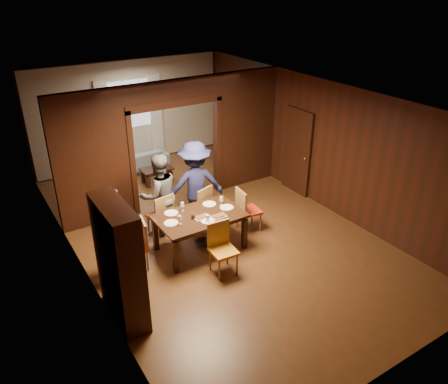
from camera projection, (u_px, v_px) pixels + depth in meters
floor at (213, 229)px, 9.37m from camera, size 9.00×9.00×0.00m
ceiling at (211, 95)px, 8.08m from camera, size 5.50×9.00×0.02m
room_walls at (170, 138)px, 10.13m from camera, size 5.52×9.01×2.90m
person_purple at (112, 235)px, 7.53m from camera, size 0.53×0.70×1.73m
person_grey at (159, 195)px, 8.87m from camera, size 0.86×0.67×1.76m
person_navy at (195, 184)px, 9.19m from camera, size 1.35×0.98×1.88m
sofa at (135, 161)px, 12.07m from camera, size 1.89×0.89×0.54m
serving_bowl at (203, 210)px, 8.48m from camera, size 0.32×0.32×0.08m
dining_table at (200, 232)px, 8.55m from camera, size 1.67×1.04×0.76m
coffee_table at (157, 175)px, 11.40m from camera, size 0.80×0.50×0.40m
chair_left at (134, 246)px, 7.93m from camera, size 0.51×0.51×0.97m
chair_right at (249, 209)px, 9.15m from camera, size 0.48×0.48×0.97m
chair_far_l at (160, 215)px, 8.95m from camera, size 0.50×0.50×0.97m
chair_far_r at (198, 206)px, 9.28m from camera, size 0.56×0.56×0.97m
chair_near at (224, 250)px, 7.81m from camera, size 0.47×0.47×0.97m
hutch at (120, 263)px, 6.59m from camera, size 0.40×1.20×2.00m
door_right at (297, 152)px, 10.57m from camera, size 0.06×0.90×2.10m
window_far at (129, 105)px, 11.97m from camera, size 1.20×0.03×1.30m
curtain_left at (105, 125)px, 11.79m from camera, size 0.35×0.06×2.40m
curtain_right at (156, 117)px, 12.50m from camera, size 0.35×0.06×2.40m
plate_left at (171, 223)px, 8.10m from camera, size 0.27×0.27×0.01m
plate_far_l at (171, 213)px, 8.44m from camera, size 0.27×0.27×0.01m
plate_far_r at (209, 204)px, 8.77m from camera, size 0.27×0.27×0.01m
plate_right at (227, 207)px, 8.64m from camera, size 0.27×0.27×0.01m
plate_near at (208, 221)px, 8.18m from camera, size 0.27×0.27×0.01m
platter_a at (202, 217)px, 8.28m from camera, size 0.30×0.20×0.04m
platter_b at (219, 216)px, 8.31m from camera, size 0.30×0.20×0.04m
wineglass_left at (180, 220)px, 8.03m from camera, size 0.08×0.08×0.18m
wineglass_far at (182, 207)px, 8.50m from camera, size 0.08×0.08×0.18m
wineglass_right at (221, 201)px, 8.71m from camera, size 0.08×0.08×0.18m
tumbler at (208, 218)px, 8.13m from camera, size 0.07×0.07×0.14m
condiment_jar at (193, 216)px, 8.24m from camera, size 0.08×0.08×0.11m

